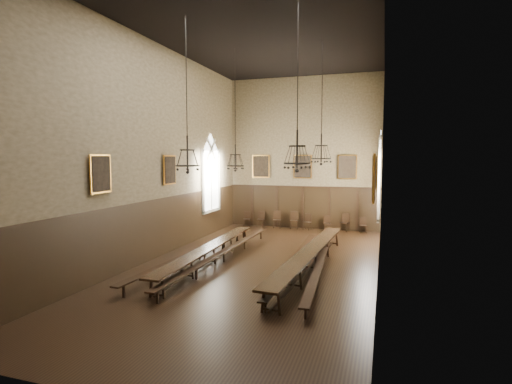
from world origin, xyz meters
The scene contains 34 objects.
floor centered at (0.00, 0.00, -0.01)m, with size 9.00×18.00×0.02m, color black.
ceiling centered at (0.00, 0.00, 9.01)m, with size 9.00×18.00×0.02m, color black.
wall_back centered at (0.00, 9.01, 4.50)m, with size 9.00×0.02×9.00m, color #8A7755.
wall_front centered at (0.00, -9.01, 4.50)m, with size 9.00×0.02×9.00m, color #8A7755.
wall_left centered at (-4.51, 0.00, 4.50)m, with size 0.02×18.00×9.00m, color #8A7755.
wall_right centered at (4.51, 0.00, 4.50)m, with size 0.02×18.00×9.00m, color #8A7755.
wainscot_panelling centered at (0.00, 0.00, 1.25)m, with size 9.00×18.00×2.50m, color black, non-canonical shape.
table_left centered at (-1.95, -0.20, 0.36)m, with size 0.94×9.14×0.71m.
table_right centered at (2.06, 0.09, 0.39)m, with size 1.27×10.09×0.79m.
bench_left_outer centered at (-2.59, 0.23, 0.30)m, with size 0.78×10.48×0.47m.
bench_left_inner centered at (-1.48, 0.19, 0.30)m, with size 0.47×10.62×0.48m.
bench_right_inner centered at (1.48, 0.03, 0.28)m, with size 0.62×9.61×0.43m.
bench_right_outer centered at (2.45, 0.01, 0.28)m, with size 0.95×9.79×0.44m.
chair_0 centered at (-3.43, 8.60, 0.27)m, with size 0.46×0.46×0.90m.
chair_1 centered at (-2.53, 8.61, 0.28)m, with size 0.42×0.42×0.94m.
chair_2 centered at (-1.45, 8.50, 0.31)m, with size 0.54×0.54×1.02m.
chair_3 centered at (-0.40, 8.51, 0.31)m, with size 0.53×0.53×1.03m.
chair_4 centered at (0.39, 8.48, 0.28)m, with size 0.50×0.50×0.93m.
chair_5 centered at (1.55, 8.50, 0.26)m, with size 0.43×0.43×0.87m.
chair_6 centered at (2.53, 8.61, 0.31)m, with size 0.57×0.57×1.04m.
chair_7 centered at (3.58, 8.49, 0.26)m, with size 0.46×0.46×0.86m.
chandelier_back_left centered at (-1.67, 2.01, 4.28)m, with size 0.77×0.77×5.26m.
chandelier_back_right centered at (2.11, 2.11, 4.53)m, with size 0.83×0.83×4.95m.
chandelier_front_left centered at (-1.87, -2.11, 4.31)m, with size 0.84×0.84×5.19m.
chandelier_front_right centered at (2.02, -2.25, 4.40)m, with size 0.84×0.84×5.09m.
portrait_back_0 centered at (-2.60, 8.88, 3.70)m, with size 1.10×0.12×1.40m.
portrait_back_1 centered at (0.00, 8.88, 3.70)m, with size 1.10×0.12×1.40m.
portrait_back_2 centered at (2.60, 8.88, 3.70)m, with size 1.10×0.12×1.40m.
portrait_left_0 centered at (-4.38, 1.00, 3.70)m, with size 0.12×1.00×1.30m.
portrait_left_1 centered at (-4.38, -3.50, 3.70)m, with size 0.12×1.00×1.30m.
portrait_right_0 centered at (4.38, 1.00, 3.70)m, with size 0.12×1.00×1.30m.
portrait_right_1 centered at (4.38, -3.50, 3.70)m, with size 0.12×1.00×1.30m.
window_right centered at (4.43, 5.50, 3.40)m, with size 0.20×2.20×4.60m, color white, non-canonical shape.
window_left centered at (-4.43, 5.50, 3.40)m, with size 0.20×2.20×4.60m, color white, non-canonical shape.
Camera 1 is at (4.63, -14.57, 4.25)m, focal length 28.00 mm.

